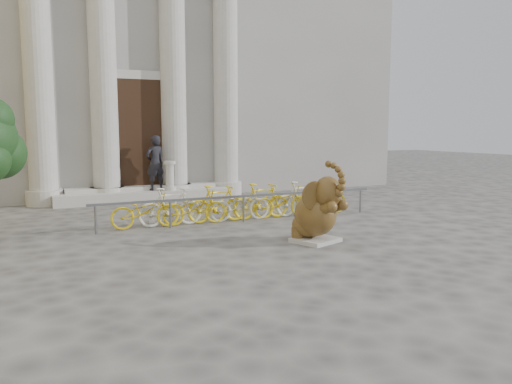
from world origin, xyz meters
name	(u,v)px	position (x,y,z in m)	size (l,w,h in m)	color
ground	(258,269)	(0.00, 0.00, 0.00)	(80.00, 80.00, 0.00)	#474442
classical_building	(114,48)	(0.00, 14.93, 5.98)	(22.00, 10.70, 12.00)	gray
entrance_steps	(145,196)	(0.00, 9.40, 0.18)	(6.00, 1.20, 0.36)	#A8A59E
elephant_statue	(317,213)	(2.06, 1.39, 0.65)	(1.21, 1.43, 1.80)	#A8A59E
bike_rack	(240,202)	(1.55, 4.52, 0.50)	(8.00, 0.53, 1.00)	slate
pedestrian	(155,163)	(0.38, 9.34, 1.31)	(0.70, 0.46, 1.91)	black
balustrade_post	(170,177)	(0.82, 9.10, 0.83)	(0.42, 0.42, 1.02)	#A8A59E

